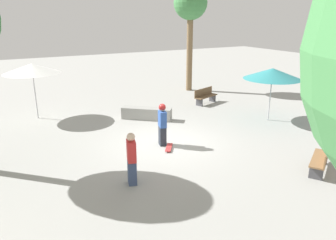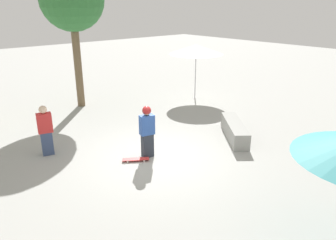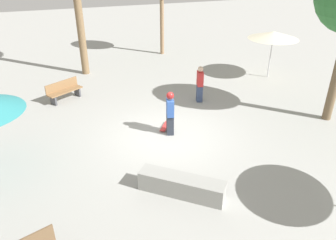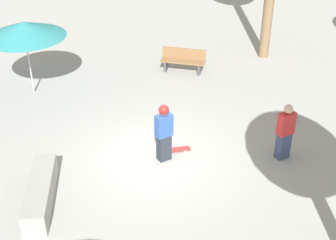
% 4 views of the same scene
% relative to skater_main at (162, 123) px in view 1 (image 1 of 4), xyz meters
% --- Properties ---
extents(ground_plane, '(60.00, 60.00, 0.00)m').
position_rel_skater_main_xyz_m(ground_plane, '(0.19, 0.14, -0.88)').
color(ground_plane, '#9E9E99').
extents(skater_main, '(0.33, 0.48, 1.63)m').
position_rel_skater_main_xyz_m(skater_main, '(0.00, 0.00, 0.00)').
color(skater_main, '#282D38').
rests_on(skater_main, ground_plane).
extents(skateboard, '(0.62, 0.77, 0.07)m').
position_rel_skater_main_xyz_m(skateboard, '(0.02, -0.47, -0.82)').
color(skateboard, red).
rests_on(skateboard, ground_plane).
extents(concrete_ledge, '(2.16, 1.92, 0.56)m').
position_rel_skater_main_xyz_m(concrete_ledge, '(0.83, 3.22, -0.60)').
color(concrete_ledge, gray).
rests_on(concrete_ledge, ground_plane).
extents(bench_near, '(1.65, 0.95, 0.85)m').
position_rel_skater_main_xyz_m(bench_near, '(4.93, 4.28, -0.45)').
color(bench_near, '#47474C').
rests_on(bench_near, ground_plane).
extents(bench_far, '(1.60, 1.21, 0.85)m').
position_rel_skater_main_xyz_m(bench_far, '(3.39, -4.38, -0.45)').
color(bench_far, '#47474C').
rests_on(bench_far, ground_plane).
extents(shade_umbrella_teal, '(2.61, 2.61, 2.46)m').
position_rel_skater_main_xyz_m(shade_umbrella_teal, '(5.82, 0.35, 1.34)').
color(shade_umbrella_teal, '#B7B7BC').
rests_on(shade_umbrella_teal, ground_plane).
extents(shade_umbrella_white, '(2.60, 2.60, 2.62)m').
position_rel_skater_main_xyz_m(shade_umbrella_white, '(-3.71, 5.88, 1.52)').
color(shade_umbrella_white, '#B7B7BC').
rests_on(shade_umbrella_white, ground_plane).
extents(palm_tree_center_left, '(2.08, 2.08, 6.49)m').
position_rel_skater_main_xyz_m(palm_tree_center_left, '(5.95, 7.65, 4.35)').
color(palm_tree_center_left, brown).
rests_on(palm_tree_center_left, ground_plane).
extents(bystander_watching, '(0.35, 0.48, 1.60)m').
position_rel_skater_main_xyz_m(bystander_watching, '(-2.18, -2.26, -0.08)').
color(bystander_watching, '#38476B').
rests_on(bystander_watching, ground_plane).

